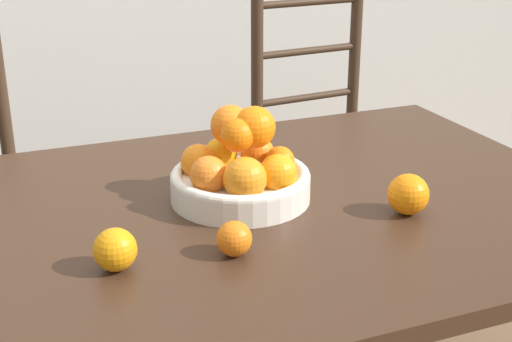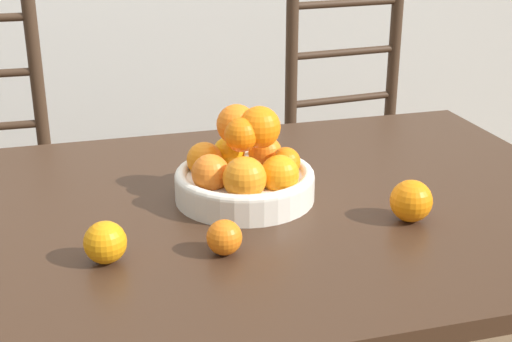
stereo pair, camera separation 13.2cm
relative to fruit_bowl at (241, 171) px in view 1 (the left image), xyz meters
name	(u,v)px [view 1 (the left image)]	position (x,y,z in m)	size (l,w,h in m)	color
dining_table	(208,253)	(-0.08, -0.03, -0.15)	(1.58, 0.96, 0.72)	#382316
fruit_bowl	(241,171)	(0.00, 0.00, 0.00)	(0.28, 0.28, 0.19)	silver
orange_loose_0	(234,239)	(-0.09, -0.22, -0.03)	(0.06, 0.06, 0.06)	orange
orange_loose_1	(408,194)	(0.27, -0.18, -0.02)	(0.08, 0.08, 0.08)	orange
orange_loose_2	(115,250)	(-0.29, -0.19, -0.02)	(0.07, 0.07, 0.07)	orange
chair_right	(326,152)	(0.59, 0.76, -0.29)	(0.46, 0.44, 1.04)	#382619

